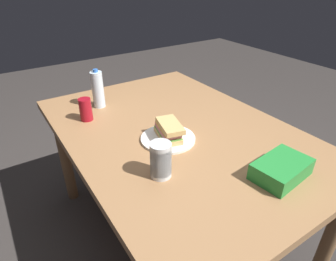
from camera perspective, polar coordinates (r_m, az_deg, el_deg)
name	(u,v)px	position (r m, az deg, el deg)	size (l,w,h in m)	color
ground_plane	(175,231)	(1.94, 1.44, -19.34)	(8.00, 8.00, 0.00)	#383330
dining_table	(177,144)	(1.50, 1.76, -2.72)	(1.51, 1.05, 0.75)	#9E7047
paper_plate	(168,138)	(1.37, 0.00, -1.59)	(0.26, 0.26, 0.01)	white
sandwich	(169,130)	(1.35, 0.13, 0.04)	(0.20, 0.13, 0.08)	#DBB26B
soda_can_red	(86,109)	(1.59, -16.03, 4.03)	(0.07, 0.07, 0.12)	maroon
chip_bag	(281,169)	(1.21, 21.56, -7.14)	(0.23, 0.15, 0.07)	#268C38
water_bottle_tall	(98,89)	(1.71, -13.76, 7.92)	(0.07, 0.07, 0.23)	silver
plastic_cup_stack	(161,160)	(1.11, -1.45, -5.88)	(0.08, 0.08, 0.15)	silver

